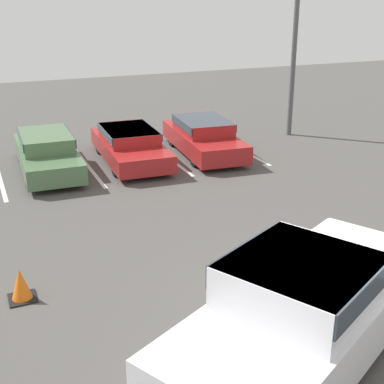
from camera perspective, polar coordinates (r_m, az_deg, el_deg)
The scene contains 10 objects.
ground_plane at distance 9.87m, azimuth 16.47°, elevation -13.70°, with size 60.00×60.00×0.00m, color #4C4947.
stall_stripe_b at distance 18.11m, azimuth -11.06°, elevation 2.78°, with size 0.12×4.79×0.01m, color white.
stall_stripe_c at distance 18.85m, azimuth -2.74°, elevation 3.85°, with size 0.12×4.79×0.01m, color white.
stall_stripe_d at distance 19.95m, azimuth 4.83°, elevation 4.75°, with size 0.12×4.79×0.01m, color white.
pickup_truck at distance 8.55m, azimuth 12.25°, elevation -11.84°, with size 6.03×4.55×1.81m.
parked_sedan_a at distance 17.69m, azimuth -15.21°, elevation 4.22°, with size 1.85×4.64×1.23m.
parked_sedan_b at distance 18.21m, azimuth -6.67°, elevation 5.12°, with size 2.04×4.71×1.13m.
parked_sedan_c at distance 18.99m, azimuth 1.23°, elevation 6.05°, with size 2.14×4.72×1.24m.
light_post at distance 21.50m, azimuth 10.90°, elevation 15.64°, with size 0.70×0.36×6.15m.
traffic_cone at distance 10.59m, azimuth -17.79°, elevation -9.46°, with size 0.51×0.51×0.63m.
Camera 1 is at (-5.56, -6.10, 5.42)m, focal length 50.00 mm.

